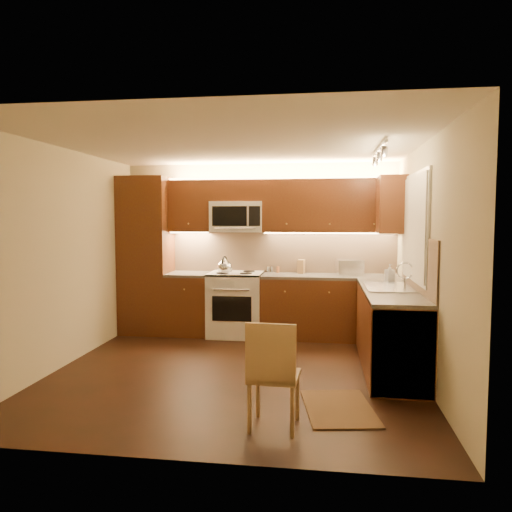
# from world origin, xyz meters

# --- Properties ---
(floor) EXTENTS (4.00, 4.00, 0.01)m
(floor) POSITION_xyz_m (0.00, 0.00, 0.00)
(floor) COLOR black
(floor) RESTS_ON ground
(ceiling) EXTENTS (4.00, 4.00, 0.01)m
(ceiling) POSITION_xyz_m (0.00, 0.00, 2.50)
(ceiling) COLOR beige
(ceiling) RESTS_ON ground
(wall_back) EXTENTS (4.00, 0.01, 2.50)m
(wall_back) POSITION_xyz_m (0.00, 2.00, 1.25)
(wall_back) COLOR #BDB28A
(wall_back) RESTS_ON ground
(wall_front) EXTENTS (4.00, 0.01, 2.50)m
(wall_front) POSITION_xyz_m (0.00, -2.00, 1.25)
(wall_front) COLOR #BDB28A
(wall_front) RESTS_ON ground
(wall_left) EXTENTS (0.01, 4.00, 2.50)m
(wall_left) POSITION_xyz_m (-2.00, 0.00, 1.25)
(wall_left) COLOR #BDB28A
(wall_left) RESTS_ON ground
(wall_right) EXTENTS (0.01, 4.00, 2.50)m
(wall_right) POSITION_xyz_m (2.00, 0.00, 1.25)
(wall_right) COLOR #BDB28A
(wall_right) RESTS_ON ground
(pantry) EXTENTS (0.70, 0.60, 2.30)m
(pantry) POSITION_xyz_m (-1.65, 1.70, 1.15)
(pantry) COLOR #4A1B0F
(pantry) RESTS_ON floor
(base_cab_back_left) EXTENTS (0.62, 0.60, 0.86)m
(base_cab_back_left) POSITION_xyz_m (-0.99, 1.70, 0.43)
(base_cab_back_left) COLOR #4A1B0F
(base_cab_back_left) RESTS_ON floor
(counter_back_left) EXTENTS (0.62, 0.60, 0.04)m
(counter_back_left) POSITION_xyz_m (-0.99, 1.70, 0.88)
(counter_back_left) COLOR #373532
(counter_back_left) RESTS_ON base_cab_back_left
(base_cab_back_right) EXTENTS (1.92, 0.60, 0.86)m
(base_cab_back_right) POSITION_xyz_m (1.04, 1.70, 0.43)
(base_cab_back_right) COLOR #4A1B0F
(base_cab_back_right) RESTS_ON floor
(counter_back_right) EXTENTS (1.92, 0.60, 0.04)m
(counter_back_right) POSITION_xyz_m (1.04, 1.70, 0.88)
(counter_back_right) COLOR #373532
(counter_back_right) RESTS_ON base_cab_back_right
(base_cab_right) EXTENTS (0.60, 2.00, 0.86)m
(base_cab_right) POSITION_xyz_m (1.70, 0.40, 0.43)
(base_cab_right) COLOR #4A1B0F
(base_cab_right) RESTS_ON floor
(counter_right) EXTENTS (0.60, 2.00, 0.04)m
(counter_right) POSITION_xyz_m (1.70, 0.40, 0.88)
(counter_right) COLOR #373532
(counter_right) RESTS_ON base_cab_right
(dishwasher) EXTENTS (0.58, 0.60, 0.84)m
(dishwasher) POSITION_xyz_m (1.70, -0.30, 0.43)
(dishwasher) COLOR silver
(dishwasher) RESTS_ON floor
(backsplash_back) EXTENTS (3.30, 0.02, 0.60)m
(backsplash_back) POSITION_xyz_m (0.35, 1.99, 1.20)
(backsplash_back) COLOR tan
(backsplash_back) RESTS_ON wall_back
(backsplash_right) EXTENTS (0.02, 2.00, 0.60)m
(backsplash_right) POSITION_xyz_m (1.99, 0.40, 1.20)
(backsplash_right) COLOR tan
(backsplash_right) RESTS_ON wall_right
(upper_cab_back_left) EXTENTS (0.62, 0.35, 0.75)m
(upper_cab_back_left) POSITION_xyz_m (-0.99, 1.82, 1.88)
(upper_cab_back_left) COLOR #4A1B0F
(upper_cab_back_left) RESTS_ON wall_back
(upper_cab_back_right) EXTENTS (1.92, 0.35, 0.75)m
(upper_cab_back_right) POSITION_xyz_m (1.04, 1.82, 1.88)
(upper_cab_back_right) COLOR #4A1B0F
(upper_cab_back_right) RESTS_ON wall_back
(upper_cab_bridge) EXTENTS (0.76, 0.35, 0.31)m
(upper_cab_bridge) POSITION_xyz_m (-0.30, 1.82, 2.09)
(upper_cab_bridge) COLOR #4A1B0F
(upper_cab_bridge) RESTS_ON wall_back
(upper_cab_right_corner) EXTENTS (0.35, 0.50, 0.75)m
(upper_cab_right_corner) POSITION_xyz_m (1.82, 1.40, 1.88)
(upper_cab_right_corner) COLOR #4A1B0F
(upper_cab_right_corner) RESTS_ON wall_right
(stove) EXTENTS (0.76, 0.65, 0.92)m
(stove) POSITION_xyz_m (-0.30, 1.68, 0.46)
(stove) COLOR silver
(stove) RESTS_ON floor
(microwave) EXTENTS (0.76, 0.38, 0.44)m
(microwave) POSITION_xyz_m (-0.30, 1.81, 1.72)
(microwave) COLOR silver
(microwave) RESTS_ON wall_back
(window_frame) EXTENTS (0.03, 1.44, 1.24)m
(window_frame) POSITION_xyz_m (1.99, 0.55, 1.60)
(window_frame) COLOR silver
(window_frame) RESTS_ON wall_right
(window_blinds) EXTENTS (0.02, 1.36, 1.16)m
(window_blinds) POSITION_xyz_m (1.97, 0.55, 1.60)
(window_blinds) COLOR silver
(window_blinds) RESTS_ON wall_right
(sink) EXTENTS (0.52, 0.86, 0.15)m
(sink) POSITION_xyz_m (1.70, 0.55, 0.98)
(sink) COLOR silver
(sink) RESTS_ON counter_right
(faucet) EXTENTS (0.20, 0.04, 0.30)m
(faucet) POSITION_xyz_m (1.88, 0.55, 1.05)
(faucet) COLOR silver
(faucet) RESTS_ON counter_right
(track_light_bar) EXTENTS (0.04, 1.20, 0.03)m
(track_light_bar) POSITION_xyz_m (1.55, 0.40, 2.46)
(track_light_bar) COLOR silver
(track_light_bar) RESTS_ON ceiling
(kettle) EXTENTS (0.25, 0.25, 0.25)m
(kettle) POSITION_xyz_m (-0.43, 1.50, 1.05)
(kettle) COLOR silver
(kettle) RESTS_ON stove
(toaster_oven) EXTENTS (0.41, 0.34, 0.22)m
(toaster_oven) POSITION_xyz_m (1.31, 1.78, 1.01)
(toaster_oven) COLOR silver
(toaster_oven) RESTS_ON counter_back_right
(knife_block) EXTENTS (0.11, 0.16, 0.20)m
(knife_block) POSITION_xyz_m (0.63, 1.88, 1.00)
(knife_block) COLOR olive
(knife_block) RESTS_ON counter_back_right
(spice_jar_a) EXTENTS (0.05, 0.05, 0.09)m
(spice_jar_a) POSITION_xyz_m (0.14, 1.94, 0.94)
(spice_jar_a) COLOR silver
(spice_jar_a) RESTS_ON counter_back_right
(spice_jar_b) EXTENTS (0.04, 0.04, 0.09)m
(spice_jar_b) POSITION_xyz_m (0.14, 1.94, 0.94)
(spice_jar_b) COLOR olive
(spice_jar_b) RESTS_ON counter_back_right
(spice_jar_c) EXTENTS (0.06, 0.06, 0.09)m
(spice_jar_c) POSITION_xyz_m (0.20, 1.94, 0.94)
(spice_jar_c) COLOR silver
(spice_jar_c) RESTS_ON counter_back_right
(spice_jar_d) EXTENTS (0.05, 0.05, 0.10)m
(spice_jar_d) POSITION_xyz_m (0.29, 1.89, 0.95)
(spice_jar_d) COLOR #AA6133
(spice_jar_d) RESTS_ON counter_back_right
(soap_bottle) EXTENTS (0.13, 0.13, 0.22)m
(soap_bottle) POSITION_xyz_m (1.79, 1.16, 1.01)
(soap_bottle) COLOR #AFAFB4
(soap_bottle) RESTS_ON counter_right
(rug) EXTENTS (0.73, 0.97, 0.01)m
(rug) POSITION_xyz_m (1.10, -0.90, 0.01)
(rug) COLOR black
(rug) RESTS_ON floor
(dining_chair) EXTENTS (0.42, 0.42, 0.90)m
(dining_chair) POSITION_xyz_m (0.57, -1.35, 0.45)
(dining_chair) COLOR olive
(dining_chair) RESTS_ON floor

